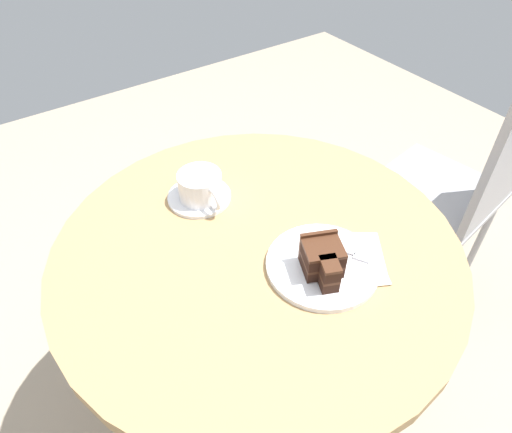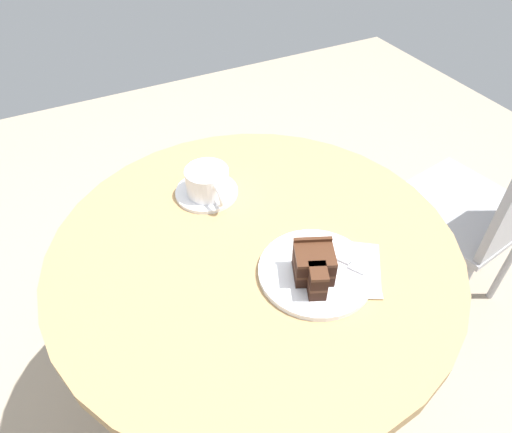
% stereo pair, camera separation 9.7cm
% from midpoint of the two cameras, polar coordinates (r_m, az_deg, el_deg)
% --- Properties ---
extents(ground_plane, '(4.40, 4.40, 0.01)m').
position_cam_midpoint_polar(ground_plane, '(1.56, 1.76, -22.14)').
color(ground_plane, gray).
rests_on(ground_plane, ground).
extents(cafe_table, '(0.87, 0.87, 0.71)m').
position_cam_midpoint_polar(cafe_table, '(1.05, 2.45, -7.94)').
color(cafe_table, '#A37F51').
rests_on(cafe_table, ground).
extents(saucer, '(0.15, 0.15, 0.01)m').
position_cam_midpoint_polar(saucer, '(1.09, -3.66, 2.96)').
color(saucer, white).
rests_on(saucer, cafe_table).
extents(coffee_cup, '(0.14, 0.10, 0.06)m').
position_cam_midpoint_polar(coffee_cup, '(1.06, -3.47, 4.32)').
color(coffee_cup, white).
rests_on(coffee_cup, saucer).
extents(teaspoon, '(0.10, 0.05, 0.00)m').
position_cam_midpoint_polar(teaspoon, '(1.07, -1.69, 2.55)').
color(teaspoon, silver).
rests_on(teaspoon, saucer).
extents(cake_plate, '(0.23, 0.23, 0.01)m').
position_cam_midpoint_polar(cake_plate, '(0.92, 10.45, -6.95)').
color(cake_plate, white).
rests_on(cake_plate, cafe_table).
extents(cake_slice, '(0.11, 0.10, 0.07)m').
position_cam_midpoint_polar(cake_slice, '(0.88, 10.45, -6.24)').
color(cake_slice, black).
rests_on(cake_slice, cake_plate).
extents(fork, '(0.13, 0.08, 0.00)m').
position_cam_midpoint_polar(fork, '(0.94, 13.59, -5.49)').
color(fork, silver).
rests_on(fork, cake_plate).
extents(napkin, '(0.20, 0.20, 0.00)m').
position_cam_midpoint_polar(napkin, '(0.94, 13.92, -6.52)').
color(napkin, beige).
rests_on(napkin, cafe_table).
extents(cafe_chair, '(0.44, 0.44, 0.91)m').
position_cam_midpoint_polar(cafe_chair, '(1.56, 29.55, 1.90)').
color(cafe_chair, '#9E9EA3').
rests_on(cafe_chair, ground).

